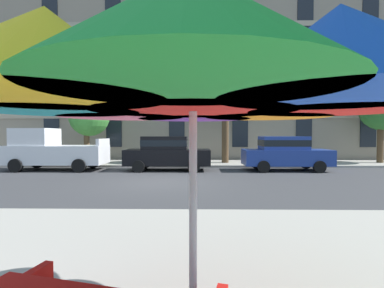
{
  "coord_description": "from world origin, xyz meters",
  "views": [
    {
      "loc": [
        1.42,
        -11.09,
        1.87
      ],
      "look_at": [
        1.18,
        3.2,
        1.4
      ],
      "focal_mm": 26.57,
      "sensor_mm": 36.0,
      "label": 1
    }
  ],
  "objects_px": {
    "pickup_white": "(52,151)",
    "patio_umbrella": "(193,80)",
    "sedan_black": "(167,152)",
    "sedan_blue": "(285,152)",
    "street_tree_middle": "(221,92)",
    "street_tree_left": "(87,114)"
  },
  "relations": [
    {
      "from": "sedan_blue",
      "to": "patio_umbrella",
      "type": "distance_m",
      "value": 13.57
    },
    {
      "from": "pickup_white",
      "to": "sedan_black",
      "type": "bearing_deg",
      "value": -0.0
    },
    {
      "from": "pickup_white",
      "to": "street_tree_middle",
      "type": "xyz_separation_m",
      "value": [
        9.14,
        3.19,
        3.54
      ]
    },
    {
      "from": "sedan_blue",
      "to": "patio_umbrella",
      "type": "bearing_deg",
      "value": -109.93
    },
    {
      "from": "patio_umbrella",
      "to": "sedan_black",
      "type": "bearing_deg",
      "value": 96.91
    },
    {
      "from": "sedan_black",
      "to": "sedan_blue",
      "type": "relative_size",
      "value": 1.0
    },
    {
      "from": "sedan_black",
      "to": "patio_umbrella",
      "type": "height_order",
      "value": "patio_umbrella"
    },
    {
      "from": "patio_umbrella",
      "to": "sedan_blue",
      "type": "bearing_deg",
      "value": 70.07
    },
    {
      "from": "street_tree_left",
      "to": "patio_umbrella",
      "type": "distance_m",
      "value": 17.34
    },
    {
      "from": "pickup_white",
      "to": "patio_umbrella",
      "type": "distance_m",
      "value": 14.86
    },
    {
      "from": "street_tree_middle",
      "to": "street_tree_left",
      "type": "bearing_deg",
      "value": -179.73
    },
    {
      "from": "sedan_black",
      "to": "street_tree_middle",
      "type": "xyz_separation_m",
      "value": [
        3.07,
        3.19,
        3.61
      ]
    },
    {
      "from": "pickup_white",
      "to": "patio_umbrella",
      "type": "height_order",
      "value": "patio_umbrella"
    },
    {
      "from": "street_tree_middle",
      "to": "patio_umbrella",
      "type": "height_order",
      "value": "street_tree_middle"
    },
    {
      "from": "sedan_blue",
      "to": "street_tree_left",
      "type": "xyz_separation_m",
      "value": [
        -11.58,
        3.15,
        2.2
      ]
    },
    {
      "from": "pickup_white",
      "to": "street_tree_middle",
      "type": "bearing_deg",
      "value": 19.22
    },
    {
      "from": "sedan_blue",
      "to": "patio_umbrella",
      "type": "xyz_separation_m",
      "value": [
        -4.61,
        -12.7,
        1.32
      ]
    },
    {
      "from": "street_tree_left",
      "to": "street_tree_middle",
      "type": "xyz_separation_m",
      "value": [
        8.51,
        0.04,
        1.41
      ]
    },
    {
      "from": "pickup_white",
      "to": "sedan_blue",
      "type": "height_order",
      "value": "pickup_white"
    },
    {
      "from": "street_tree_middle",
      "to": "pickup_white",
      "type": "bearing_deg",
      "value": -160.78
    },
    {
      "from": "sedan_black",
      "to": "patio_umbrella",
      "type": "distance_m",
      "value": 12.86
    },
    {
      "from": "sedan_black",
      "to": "sedan_blue",
      "type": "xyz_separation_m",
      "value": [
        6.14,
        0.0,
        0.0
      ]
    }
  ]
}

